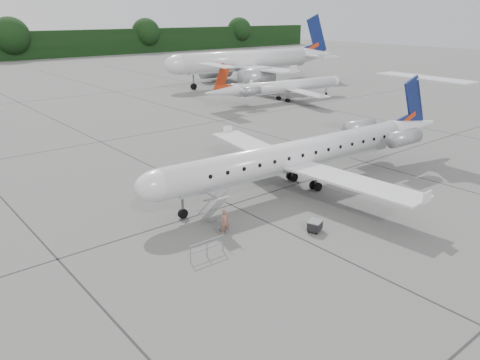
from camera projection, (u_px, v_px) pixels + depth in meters
ground at (341, 202)px, 34.28m from camera, size 320.00×320.00×0.00m
main_regional_jet at (295, 141)px, 35.82m from camera, size 30.98×23.21×7.61m
airstair at (214, 209)px, 30.02m from camera, size 1.00×2.37×2.39m
passenger at (225, 222)px, 29.15m from camera, size 0.65×0.49×1.62m
safety_railing at (207, 249)px, 26.47m from camera, size 2.20×0.14×1.00m
baggage_cart at (315, 226)px, 29.57m from camera, size 1.11×1.01×0.79m
bg_narrowbody at (245, 51)px, 87.85m from camera, size 37.67×28.87×12.65m
bg_regional_right at (288, 80)px, 72.78m from camera, size 26.00×19.99×6.36m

